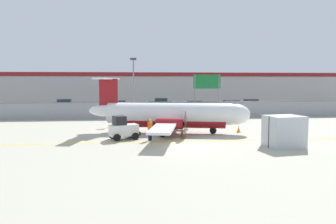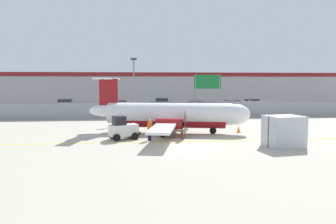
{
  "view_description": "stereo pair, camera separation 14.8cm",
  "coord_description": "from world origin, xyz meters",
  "px_view_note": "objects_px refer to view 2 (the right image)",
  "views": [
    {
      "loc": [
        -3.82,
        -22.54,
        4.55
      ],
      "look_at": [
        -0.63,
        7.24,
        1.8
      ],
      "focal_mm": 35.0,
      "sensor_mm": 36.0,
      "label": 1
    },
    {
      "loc": [
        -3.67,
        -22.55,
        4.55
      ],
      "look_at": [
        -0.63,
        7.24,
        1.8
      ],
      "focal_mm": 35.0,
      "sensor_mm": 36.0,
      "label": 2
    }
  ],
  "objects_px": {
    "baggage_tug": "(123,129)",
    "traffic_cone_near_right": "(239,129)",
    "cargo_container": "(284,131)",
    "parked_car_0": "(66,104)",
    "traffic_cone_near_left": "(182,133)",
    "commuter_airplane": "(172,115)",
    "parked_car_2": "(119,106)",
    "highway_sign": "(207,85)",
    "ground_crew_worker": "(150,128)",
    "parked_car_1": "(78,108)",
    "parked_car_6": "(231,105)",
    "parked_car_7": "(251,104)",
    "parked_car_5": "(196,106)",
    "apron_light_pole": "(134,84)",
    "parked_car_3": "(137,108)",
    "parked_car_4": "(161,103)"
  },
  "relations": [
    {
      "from": "parked_car_1",
      "to": "parked_car_6",
      "type": "bearing_deg",
      "value": -175.94
    },
    {
      "from": "parked_car_2",
      "to": "parked_car_5",
      "type": "bearing_deg",
      "value": -15.01
    },
    {
      "from": "ground_crew_worker",
      "to": "parked_car_4",
      "type": "bearing_deg",
      "value": -54.58
    },
    {
      "from": "traffic_cone_near_left",
      "to": "traffic_cone_near_right",
      "type": "height_order",
      "value": "same"
    },
    {
      "from": "cargo_container",
      "to": "traffic_cone_near_left",
      "type": "distance_m",
      "value": 8.17
    },
    {
      "from": "traffic_cone_near_right",
      "to": "parked_car_1",
      "type": "height_order",
      "value": "parked_car_1"
    },
    {
      "from": "parked_car_5",
      "to": "parked_car_2",
      "type": "bearing_deg",
      "value": 173.88
    },
    {
      "from": "traffic_cone_near_left",
      "to": "parked_car_5",
      "type": "distance_m",
      "value": 23.27
    },
    {
      "from": "traffic_cone_near_left",
      "to": "commuter_airplane",
      "type": "bearing_deg",
      "value": 105.04
    },
    {
      "from": "cargo_container",
      "to": "parked_car_0",
      "type": "distance_m",
      "value": 41.12
    },
    {
      "from": "parked_car_0",
      "to": "parked_car_3",
      "type": "bearing_deg",
      "value": -45.45
    },
    {
      "from": "baggage_tug",
      "to": "traffic_cone_near_right",
      "type": "relative_size",
      "value": 4.01
    },
    {
      "from": "parked_car_0",
      "to": "parked_car_4",
      "type": "xyz_separation_m",
      "value": [
        16.29,
        1.65,
        0.0
      ]
    },
    {
      "from": "baggage_tug",
      "to": "cargo_container",
      "type": "height_order",
      "value": "cargo_container"
    },
    {
      "from": "parked_car_3",
      "to": "apron_light_pole",
      "type": "xyz_separation_m",
      "value": [
        -0.45,
        -7.94,
        3.41
      ]
    },
    {
      "from": "traffic_cone_near_right",
      "to": "parked_car_3",
      "type": "distance_m",
      "value": 19.27
    },
    {
      "from": "parked_car_1",
      "to": "apron_light_pole",
      "type": "distance_m",
      "value": 13.1
    },
    {
      "from": "cargo_container",
      "to": "parked_car_7",
      "type": "height_order",
      "value": "cargo_container"
    },
    {
      "from": "parked_car_0",
      "to": "parked_car_5",
      "type": "xyz_separation_m",
      "value": [
        20.87,
        -7.3,
        0.0
      ]
    },
    {
      "from": "ground_crew_worker",
      "to": "parked_car_7",
      "type": "relative_size",
      "value": 0.39
    },
    {
      "from": "parked_car_2",
      "to": "ground_crew_worker",
      "type": "bearing_deg",
      "value": -87.5
    },
    {
      "from": "traffic_cone_near_right",
      "to": "parked_car_7",
      "type": "xyz_separation_m",
      "value": [
        10.12,
        24.63,
        0.58
      ]
    },
    {
      "from": "parked_car_2",
      "to": "highway_sign",
      "type": "bearing_deg",
      "value": -42.72
    },
    {
      "from": "commuter_airplane",
      "to": "parked_car_0",
      "type": "relative_size",
      "value": 3.73
    },
    {
      "from": "commuter_airplane",
      "to": "parked_car_2",
      "type": "bearing_deg",
      "value": 116.42
    },
    {
      "from": "commuter_airplane",
      "to": "parked_car_1",
      "type": "height_order",
      "value": "commuter_airplane"
    },
    {
      "from": "parked_car_1",
      "to": "parked_car_2",
      "type": "distance_m",
      "value": 6.84
    },
    {
      "from": "parked_car_5",
      "to": "apron_light_pole",
      "type": "distance_m",
      "value": 15.29
    },
    {
      "from": "parked_car_0",
      "to": "parked_car_6",
      "type": "relative_size",
      "value": 0.98
    },
    {
      "from": "ground_crew_worker",
      "to": "traffic_cone_near_right",
      "type": "relative_size",
      "value": 2.66
    },
    {
      "from": "traffic_cone_near_right",
      "to": "baggage_tug",
      "type": "bearing_deg",
      "value": -166.18
    },
    {
      "from": "parked_car_6",
      "to": "highway_sign",
      "type": "bearing_deg",
      "value": 48.39
    },
    {
      "from": "commuter_airplane",
      "to": "ground_crew_worker",
      "type": "relative_size",
      "value": 9.4
    },
    {
      "from": "parked_car_3",
      "to": "highway_sign",
      "type": "relative_size",
      "value": 0.79
    },
    {
      "from": "baggage_tug",
      "to": "parked_car_1",
      "type": "height_order",
      "value": "baggage_tug"
    },
    {
      "from": "highway_sign",
      "to": "parked_car_6",
      "type": "bearing_deg",
      "value": 54.07
    },
    {
      "from": "parked_car_2",
      "to": "parked_car_4",
      "type": "distance_m",
      "value": 9.91
    },
    {
      "from": "traffic_cone_near_left",
      "to": "parked_car_3",
      "type": "relative_size",
      "value": 0.15
    },
    {
      "from": "parked_car_2",
      "to": "parked_car_3",
      "type": "distance_m",
      "value": 6.29
    },
    {
      "from": "traffic_cone_near_right",
      "to": "highway_sign",
      "type": "height_order",
      "value": "highway_sign"
    },
    {
      "from": "parked_car_0",
      "to": "parked_car_4",
      "type": "height_order",
      "value": "same"
    },
    {
      "from": "cargo_container",
      "to": "parked_car_1",
      "type": "height_order",
      "value": "cargo_container"
    },
    {
      "from": "commuter_airplane",
      "to": "parked_car_1",
      "type": "relative_size",
      "value": 3.75
    },
    {
      "from": "parked_car_2",
      "to": "parked_car_5",
      "type": "height_order",
      "value": "same"
    },
    {
      "from": "cargo_container",
      "to": "parked_car_1",
      "type": "bearing_deg",
      "value": 117.08
    },
    {
      "from": "parked_car_3",
      "to": "commuter_airplane",
      "type": "bearing_deg",
      "value": -84.62
    },
    {
      "from": "parked_car_4",
      "to": "highway_sign",
      "type": "distance_m",
      "value": 17.03
    },
    {
      "from": "commuter_airplane",
      "to": "parked_car_0",
      "type": "bearing_deg",
      "value": 130.44
    },
    {
      "from": "commuter_airplane",
      "to": "traffic_cone_near_right",
      "type": "relative_size",
      "value": 24.96
    },
    {
      "from": "traffic_cone_near_right",
      "to": "parked_car_5",
      "type": "relative_size",
      "value": 0.15
    }
  ]
}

